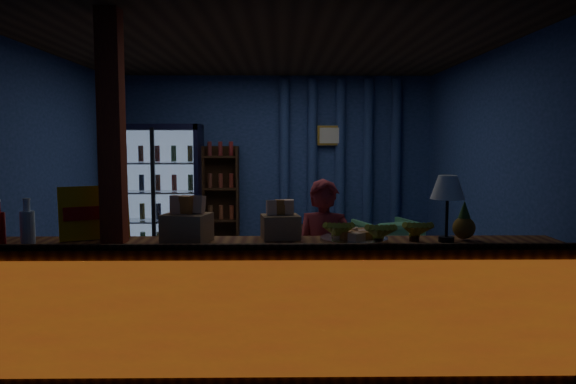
# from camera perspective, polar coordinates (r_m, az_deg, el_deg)

# --- Properties ---
(ground) EXTENTS (4.60, 4.60, 0.00)m
(ground) POSITION_cam_1_polar(r_m,az_deg,el_deg) (6.13, -2.11, -10.65)
(ground) COLOR #515154
(ground) RESTS_ON ground
(room_walls) EXTENTS (4.60, 4.60, 4.60)m
(room_walls) POSITION_cam_1_polar(r_m,az_deg,el_deg) (5.90, -2.16, 4.16)
(room_walls) COLOR navy
(room_walls) RESTS_ON ground
(counter) EXTENTS (4.40, 0.57, 0.99)m
(counter) POSITION_cam_1_polar(r_m,az_deg,el_deg) (4.17, -2.74, -11.58)
(counter) COLOR brown
(counter) RESTS_ON ground
(support_post) EXTENTS (0.16, 0.16, 2.60)m
(support_post) POSITION_cam_1_polar(r_m,az_deg,el_deg) (4.19, -17.30, -0.24)
(support_post) COLOR #9B3816
(support_post) RESTS_ON ground
(beverage_cooler) EXTENTS (1.20, 0.62, 1.90)m
(beverage_cooler) POSITION_cam_1_polar(r_m,az_deg,el_deg) (8.03, -12.94, -0.21)
(beverage_cooler) COLOR black
(beverage_cooler) RESTS_ON ground
(bottle_shelf) EXTENTS (0.50, 0.28, 1.60)m
(bottle_shelf) POSITION_cam_1_polar(r_m,az_deg,el_deg) (8.05, -6.79, -1.09)
(bottle_shelf) COLOR #3B2012
(bottle_shelf) RESTS_ON ground
(curtain_folds) EXTENTS (1.74, 0.14, 2.50)m
(curtain_folds) POSITION_cam_1_polar(r_m,az_deg,el_deg) (8.09, 5.31, 2.55)
(curtain_folds) COLOR navy
(curtain_folds) RESTS_ON room_walls
(framed_picture) EXTENTS (0.36, 0.04, 0.28)m
(framed_picture) POSITION_cam_1_polar(r_m,az_deg,el_deg) (8.02, 4.30, 5.75)
(framed_picture) COLOR gold
(framed_picture) RESTS_ON room_walls
(shopkeeper) EXTENTS (0.56, 0.43, 1.37)m
(shopkeeper) POSITION_cam_1_polar(r_m,az_deg,el_deg) (4.62, 3.69, -7.22)
(shopkeeper) COLOR maroon
(shopkeeper) RESTS_ON ground
(green_chair) EXTENTS (0.90, 0.91, 0.66)m
(green_chair) POSITION_cam_1_polar(r_m,az_deg,el_deg) (7.44, 10.00, -5.27)
(green_chair) COLOR #5CB977
(green_chair) RESTS_ON ground
(side_table) EXTENTS (0.69, 0.57, 0.66)m
(side_table) POSITION_cam_1_polar(r_m,az_deg,el_deg) (7.48, 2.64, -5.55)
(side_table) COLOR #3B2012
(side_table) RESTS_ON ground
(yellow_sign) EXTENTS (0.49, 0.30, 0.40)m
(yellow_sign) POSITION_cam_1_polar(r_m,az_deg,el_deg) (4.40, -19.09, -2.00)
(yellow_sign) COLOR yellow
(yellow_sign) RESTS_ON counter
(soda_bottles) EXTENTS (0.44, 0.18, 0.33)m
(soda_bottles) POSITION_cam_1_polar(r_m,az_deg,el_deg) (4.44, -27.08, -3.11)
(soda_bottles) COLOR #B7100C
(soda_bottles) RESTS_ON counter
(snack_box_left) EXTENTS (0.37, 0.33, 0.34)m
(snack_box_left) POSITION_cam_1_polar(r_m,az_deg,el_deg) (4.13, -10.24, -3.38)
(snack_box_left) COLOR #966B48
(snack_box_left) RESTS_ON counter
(snack_box_centre) EXTENTS (0.31, 0.27, 0.29)m
(snack_box_centre) POSITION_cam_1_polar(r_m,az_deg,el_deg) (4.21, -0.77, -3.36)
(snack_box_centre) COLOR #966B48
(snack_box_centre) RESTS_ON counter
(pastry_tray) EXTENTS (0.50, 0.50, 0.08)m
(pastry_tray) POSITION_cam_1_polar(r_m,az_deg,el_deg) (4.15, 6.74, -4.58)
(pastry_tray) COLOR silver
(pastry_tray) RESTS_ON counter
(banana_bunches) EXTENTS (0.82, 0.31, 0.18)m
(banana_bunches) POSITION_cam_1_polar(r_m,az_deg,el_deg) (4.07, 9.09, -3.91)
(banana_bunches) COLOR gold
(banana_bunches) RESTS_ON counter
(table_lamp) EXTENTS (0.25, 0.25, 0.48)m
(table_lamp) POSITION_cam_1_polar(r_m,az_deg,el_deg) (4.20, 15.90, 0.20)
(table_lamp) COLOR black
(table_lamp) RESTS_ON counter
(pineapple) EXTENTS (0.16, 0.16, 0.28)m
(pineapple) POSITION_cam_1_polar(r_m,az_deg,el_deg) (4.34, 17.45, -3.14)
(pineapple) COLOR #995D1B
(pineapple) RESTS_ON counter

